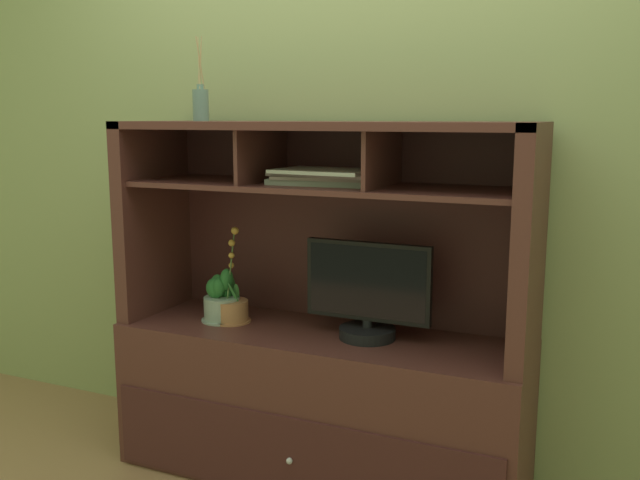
{
  "coord_description": "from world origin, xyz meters",
  "views": [
    {
      "loc": [
        1.06,
        -2.36,
        1.41
      ],
      "look_at": [
        0.0,
        0.0,
        0.95
      ],
      "focal_mm": 39.0,
      "sensor_mm": 36.0,
      "label": 1
    }
  ],
  "objects_px": {
    "tv_monitor": "(368,296)",
    "potted_fern": "(222,300)",
    "media_console": "(321,369)",
    "magazine_stack_left": "(325,177)",
    "potted_orchid": "(232,309)",
    "diffuser_bottle": "(201,104)"
  },
  "relations": [
    {
      "from": "media_console",
      "to": "magazine_stack_left",
      "type": "relative_size",
      "value": 3.85
    },
    {
      "from": "potted_fern",
      "to": "tv_monitor",
      "type": "bearing_deg",
      "value": 2.15
    },
    {
      "from": "tv_monitor",
      "to": "potted_orchid",
      "type": "relative_size",
      "value": 1.24
    },
    {
      "from": "media_console",
      "to": "magazine_stack_left",
      "type": "xyz_separation_m",
      "value": [
        0.02,
        -0.01,
        0.76
      ]
    },
    {
      "from": "potted_orchid",
      "to": "tv_monitor",
      "type": "bearing_deg",
      "value": 2.46
    },
    {
      "from": "magazine_stack_left",
      "to": "diffuser_bottle",
      "type": "relative_size",
      "value": 1.27
    },
    {
      "from": "potted_orchid",
      "to": "magazine_stack_left",
      "type": "relative_size",
      "value": 0.94
    },
    {
      "from": "tv_monitor",
      "to": "potted_fern",
      "type": "distance_m",
      "value": 0.63
    },
    {
      "from": "tv_monitor",
      "to": "potted_orchid",
      "type": "xyz_separation_m",
      "value": [
        -0.58,
        -0.02,
        -0.11
      ]
    },
    {
      "from": "potted_fern",
      "to": "magazine_stack_left",
      "type": "height_order",
      "value": "magazine_stack_left"
    },
    {
      "from": "tv_monitor",
      "to": "magazine_stack_left",
      "type": "xyz_separation_m",
      "value": [
        -0.17,
        -0.01,
        0.44
      ]
    },
    {
      "from": "media_console",
      "to": "potted_orchid",
      "type": "xyz_separation_m",
      "value": [
        -0.38,
        -0.03,
        0.21
      ]
    },
    {
      "from": "media_console",
      "to": "tv_monitor",
      "type": "relative_size",
      "value": 3.3
    },
    {
      "from": "potted_fern",
      "to": "diffuser_bottle",
      "type": "relative_size",
      "value": 0.67
    },
    {
      "from": "potted_fern",
      "to": "potted_orchid",
      "type": "bearing_deg",
      "value": -1.68
    },
    {
      "from": "potted_orchid",
      "to": "potted_fern",
      "type": "distance_m",
      "value": 0.06
    },
    {
      "from": "magazine_stack_left",
      "to": "media_console",
      "type": "bearing_deg",
      "value": 148.47
    },
    {
      "from": "media_console",
      "to": "tv_monitor",
      "type": "height_order",
      "value": "media_console"
    },
    {
      "from": "media_console",
      "to": "potted_fern",
      "type": "bearing_deg",
      "value": -176.11
    },
    {
      "from": "potted_orchid",
      "to": "magazine_stack_left",
      "type": "distance_m",
      "value": 0.68
    },
    {
      "from": "tv_monitor",
      "to": "media_console",
      "type": "bearing_deg",
      "value": 178.33
    },
    {
      "from": "potted_orchid",
      "to": "diffuser_bottle",
      "type": "bearing_deg",
      "value": 168.76
    }
  ]
}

